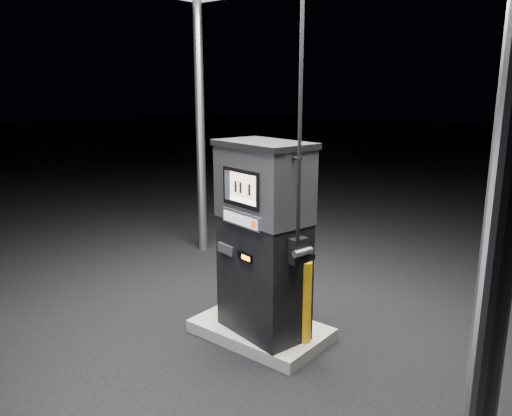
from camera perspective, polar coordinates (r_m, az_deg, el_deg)
The scene contains 5 objects.
ground at distance 6.37m, azimuth 0.52°, elevation -14.38°, with size 80.00×80.00×0.00m, color black.
pump_island at distance 6.34m, azimuth 0.53°, elevation -13.78°, with size 1.60×1.00×0.15m, color slate.
fuel_dispenser at distance 5.72m, azimuth 0.87°, elevation -3.42°, with size 1.31×0.89×4.70m.
bollard_left at distance 6.55m, azimuth -2.54°, elevation -8.24°, with size 0.11×0.11×0.81m, color #E09E0C.
bollard_right at distance 5.74m, azimuth 5.70°, elevation -10.71°, with size 0.13×0.13×0.96m, color #E09E0C.
Camera 1 is at (3.51, -4.41, 2.97)m, focal length 35.00 mm.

